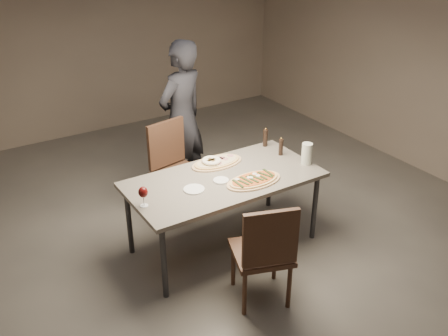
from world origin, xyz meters
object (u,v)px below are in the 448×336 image
pepper_mill_left (265,138)px  chair_far (174,163)px  chair_near (265,250)px  dining_table (224,183)px  zucchini_pizza (254,180)px  bread_basket (211,162)px  carafe (307,154)px  ham_pizza (217,162)px  diner (182,119)px

pepper_mill_left → chair_far: bearing=150.2°
chair_near → dining_table: bearing=98.6°
dining_table → zucchini_pizza: (0.19, -0.21, 0.07)m
zucchini_pizza → pepper_mill_left: pepper_mill_left is taller
zucchini_pizza → chair_near: 0.78m
bread_basket → carafe: carafe is taller
carafe → chair_far: bearing=132.0°
carafe → chair_near: 1.25m
pepper_mill_left → ham_pizza: bearing=-172.4°
zucchini_pizza → carafe: 0.65m
chair_near → zucchini_pizza: bearing=81.4°
ham_pizza → pepper_mill_left: pepper_mill_left is taller
dining_table → zucchini_pizza: 0.29m
ham_pizza → carafe: (0.73, -0.46, 0.09)m
bread_basket → chair_near: 1.19m
ham_pizza → chair_far: chair_far is taller
dining_table → chair_far: (-0.09, 0.85, -0.13)m
pepper_mill_left → chair_far: size_ratio=0.20×
bread_basket → pepper_mill_left: (0.71, 0.09, 0.06)m
ham_pizza → carafe: carafe is taller
ham_pizza → diner: size_ratio=0.30×
carafe → bread_basket: bearing=150.1°
pepper_mill_left → chair_far: chair_far is taller
dining_table → zucchini_pizza: size_ratio=3.26×
ham_pizza → bread_basket: (-0.07, -0.00, 0.02)m
zucchini_pizza → chair_far: size_ratio=0.55×
dining_table → chair_near: size_ratio=1.85×
chair_far → diner: diner is taller
pepper_mill_left → chair_near: chair_near is taller
chair_near → diner: (0.38, 2.10, 0.34)m
ham_pizza → chair_far: size_ratio=0.53×
carafe → pepper_mill_left: bearing=99.3°
ham_pizza → bread_basket: 0.07m
bread_basket → dining_table: bearing=-96.3°
carafe → diner: 1.54m
dining_table → zucchini_pizza: zucchini_pizza is taller
pepper_mill_left → chair_far: 1.00m
ham_pizza → dining_table: bearing=-89.6°
pepper_mill_left → diner: bearing=121.6°
pepper_mill_left → chair_near: size_ratio=0.21×
carafe → diner: bearing=113.7°
chair_far → diner: bearing=-140.0°
carafe → chair_near: (-1.00, -0.69, -0.31)m
bread_basket → chair_near: bearing=-99.7°
bread_basket → pepper_mill_left: size_ratio=0.92×
ham_pizza → pepper_mill_left: size_ratio=2.63×
chair_far → carafe: bearing=121.0°
ham_pizza → diner: diner is taller
dining_table → zucchini_pizza: bearing=-48.3°
pepper_mill_left → diner: (-0.53, 0.86, 0.04)m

